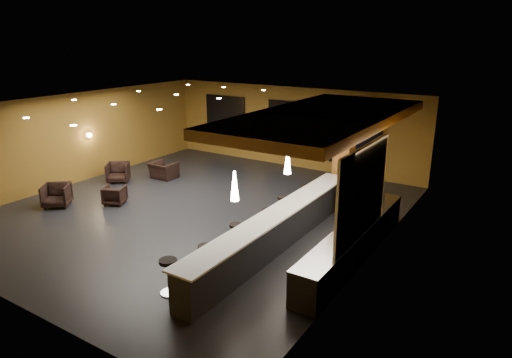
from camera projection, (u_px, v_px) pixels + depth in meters
The scene contains 34 objects.
floor at pixel (198, 211), 15.30m from camera, with size 12.00×13.00×0.10m, color black.
ceiling at pixel (193, 104), 14.22m from camera, with size 12.00×13.00×0.10m, color black.
wall_back at pixel (291, 127), 20.03m from camera, with size 12.00×0.10×3.50m, color olive.
wall_left at pixel (76, 138), 17.85m from camera, with size 0.10×13.00×3.50m, color olive.
wall_right at pixel (379, 193), 11.67m from camera, with size 0.10×13.00×3.50m, color olive.
wood_soffit at pixel (324, 117), 13.03m from camera, with size 3.60×8.00×0.28m, color #B97C36.
window_left at pixel (226, 121), 21.75m from camera, with size 2.20×0.06×2.40m, color black.
window_center at pixel (290, 128), 19.96m from camera, with size 2.20×0.06×2.40m, color black.
window_right at pixel (356, 136), 18.42m from camera, with size 2.20×0.06×2.40m, color black.
tile_backsplash at pixel (363, 194), 10.83m from camera, with size 0.06×3.20×2.40m, color white.
bar_counter at pixel (277, 231), 12.46m from camera, with size 0.60×8.00×1.00m, color black.
bar_top at pixel (278, 213), 12.31m from camera, with size 0.78×8.10×0.05m, color white.
prep_counter at pixel (354, 243), 11.87m from camera, with size 0.70×6.00×0.86m, color black.
prep_top at pixel (355, 227), 11.73m from camera, with size 0.72×6.00×0.03m, color silver.
wall_shelf_lower at pixel (353, 211), 10.86m from camera, with size 0.30×1.50×0.03m, color silver.
wall_shelf_upper at pixel (354, 193), 10.73m from camera, with size 0.30×1.50×0.03m, color silver.
column at pixel (344, 152), 15.79m from camera, with size 0.60×0.60×3.50m, color brown.
wall_sconce at pixel (89, 135), 18.15m from camera, with size 0.22×0.22×0.22m, color #FFE5B2.
pendant_0 at pixel (235, 186), 10.30m from camera, with size 0.20×0.20×0.70m, color white.
pendant_1 at pixel (288, 161), 12.31m from camera, with size 0.20×0.20×0.70m, color white.
pendant_2 at pixel (326, 144), 14.32m from camera, with size 0.20×0.20×0.70m, color white.
staff_a at pixel (342, 195), 14.41m from camera, with size 0.57×0.37×1.55m, color black.
staff_b at pixel (368, 199), 14.09m from camera, with size 0.74×0.58×1.52m, color black.
staff_c at pixel (371, 195), 13.87m from camera, with size 0.93×0.60×1.89m, color black.
armchair_a at pixel (57, 195), 15.53m from camera, with size 0.84×0.86×0.78m, color black.
armchair_b at pixel (115, 195), 15.78m from camera, with size 0.68×0.70×0.64m, color black.
armchair_c at pixel (118, 172), 18.15m from camera, with size 0.83×0.85×0.77m, color black.
armchair_d at pixel (163, 170), 18.63m from camera, with size 1.01×0.89×0.66m, color black.
bar_stool_0 at pixel (169, 272), 10.20m from camera, with size 0.43×0.43×0.85m.
bar_stool_1 at pixel (205, 255), 11.15m from camera, with size 0.37×0.37×0.73m.
bar_stool_2 at pixel (236, 233), 12.41m from camera, with size 0.36×0.36×0.72m.
bar_stool_3 at pixel (268, 218), 13.42m from camera, with size 0.37×0.37×0.73m.
bar_stool_4 at pixel (283, 204), 14.47m from camera, with size 0.37×0.37×0.73m.
bar_stool_5 at pixel (305, 192), 15.62m from camera, with size 0.36×0.36×0.71m.
Camera 1 is at (9.30, -10.99, 5.60)m, focal length 32.00 mm.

